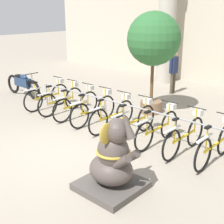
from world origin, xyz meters
name	(u,v)px	position (x,y,z in m)	size (l,w,h in m)	color
ground_plane	(64,153)	(0.00, 0.00, 0.00)	(60.00, 60.00, 0.00)	gray
column_left	(167,21)	(-2.27, 7.60, 2.62)	(0.92, 0.92, 5.16)	#ADA899
bike_rack	(116,106)	(-0.12, 1.95, 0.65)	(6.35, 0.05, 0.77)	gray
bicycle_0	(48,96)	(-3.00, 1.80, 0.42)	(0.48, 1.78, 0.99)	black
bicycle_1	(62,100)	(-2.28, 1.81, 0.42)	(0.48, 1.78, 0.99)	black
bicycle_2	(77,105)	(-1.56, 1.80, 0.42)	(0.48, 1.78, 0.99)	black
bicycle_3	(94,109)	(-0.84, 1.81, 0.42)	(0.48, 1.78, 0.99)	black
bicycle_4	(113,115)	(-0.12, 1.81, 0.42)	(0.48, 1.78, 0.99)	black
bicycle_5	(134,121)	(0.60, 1.84, 0.42)	(0.48, 1.78, 0.99)	black
bicycle_6	(158,128)	(1.31, 1.84, 0.42)	(0.48, 1.78, 0.99)	black
bicycle_7	(185,136)	(2.03, 1.85, 0.42)	(0.48, 1.78, 0.99)	black
bicycle_8	(215,144)	(2.75, 1.87, 0.42)	(0.48, 1.78, 0.99)	black
elephant_statue	(113,162)	(1.85, -0.38, 0.56)	(1.08, 1.08, 1.65)	#4C4742
motorcycle	(23,84)	(-4.87, 2.08, 0.47)	(2.06, 0.55, 0.95)	black
person_pedestrian	(174,68)	(-0.93, 6.15, 0.98)	(0.22, 0.47, 1.64)	brown
potted_tree	(154,42)	(-0.22, 3.72, 2.21)	(1.60, 1.60, 3.09)	brown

